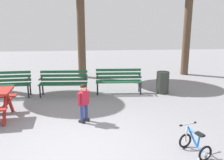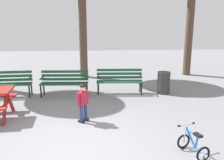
# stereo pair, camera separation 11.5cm
# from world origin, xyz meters

# --- Properties ---
(ground) EXTENTS (36.00, 36.00, 0.00)m
(ground) POSITION_xyz_m (0.00, 0.00, 0.00)
(ground) COLOR gray
(park_bench_far_left) EXTENTS (1.62, 0.52, 0.85)m
(park_bench_far_left) POSITION_xyz_m (-2.45, 3.76, 0.51)
(park_bench_far_left) COLOR #195133
(park_bench_far_left) RESTS_ON ground
(park_bench_left) EXTENTS (1.63, 0.57, 0.85)m
(park_bench_left) POSITION_xyz_m (-0.54, 3.70, 0.51)
(park_bench_left) COLOR #195133
(park_bench_left) RESTS_ON ground
(park_bench_right) EXTENTS (1.63, 0.56, 0.85)m
(park_bench_right) POSITION_xyz_m (1.36, 3.83, 0.51)
(park_bench_right) COLOR #195133
(park_bench_right) RESTS_ON ground
(child_standing) EXTENTS (0.28, 0.29, 0.98)m
(child_standing) POSITION_xyz_m (0.16, 1.38, 0.57)
(child_standing) COLOR navy
(child_standing) RESTS_ON ground
(kids_bicycle) EXTENTS (0.50, 0.63, 0.54)m
(kids_bicycle) POSITION_xyz_m (2.23, -0.38, 0.20)
(kids_bicycle) COLOR black
(kids_bicycle) RESTS_ON ground
(trash_bin) EXTENTS (0.44, 0.44, 0.77)m
(trash_bin) POSITION_xyz_m (2.91, 3.65, 0.38)
(trash_bin) COLOR #2D332D
(trash_bin) RESTS_ON ground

